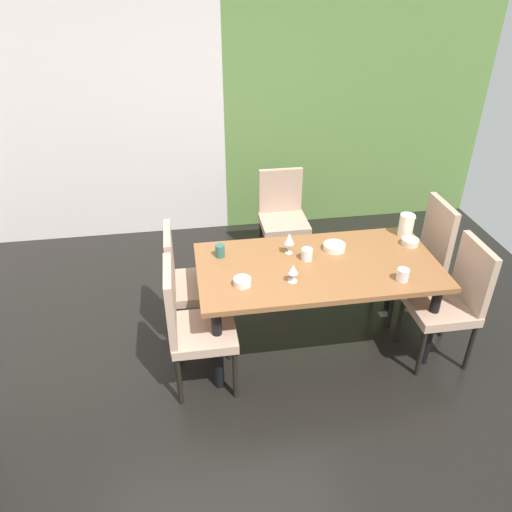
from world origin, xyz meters
The scene contains 18 objects.
ground_plane centered at (0.00, 0.00, -0.01)m, with size 6.27×5.30×0.02m, color black.
back_panel_interior centered at (-1.42, 2.60, 1.33)m, with size 3.44×0.10×2.65m, color silver.
garden_window_panel centered at (1.72, 2.60, 1.33)m, with size 2.83×0.10×2.65m, color olive.
dining_table centered at (0.76, 0.48, 0.66)m, with size 1.75×0.89×0.74m.
chair_right_near centered at (1.70, 0.20, 0.54)m, with size 0.44×0.44×0.97m.
chair_left_near centered at (-0.19, 0.20, 0.54)m, with size 0.45×0.44×0.98m.
chair_left_far centered at (-0.19, 0.76, 0.53)m, with size 0.45×0.44×0.95m.
chair_right_far centered at (1.71, 0.76, 0.55)m, with size 0.44×0.44×1.02m.
chair_head_far centered at (0.76, 1.75, 0.52)m, with size 0.44×0.45×0.92m.
wine_glass_right centered at (0.53, 0.30, 0.84)m, with size 0.07×0.07×0.13m.
wine_glass_rear centered at (0.58, 0.67, 0.86)m, with size 0.08×0.08×0.17m.
serving_bowl_west centered at (0.93, 0.66, 0.77)m, with size 0.17×0.17×0.05m, color white.
serving_bowl_near_shelf centered at (1.53, 0.64, 0.77)m, with size 0.13×0.13×0.05m, color beige.
serving_bowl_left centered at (0.18, 0.31, 0.77)m, with size 0.12×0.12×0.05m, color white.
cup_south centered at (0.07, 0.70, 0.79)m, with size 0.07×0.07×0.10m, color #2F6359.
cup_near_window centered at (0.69, 0.56, 0.79)m, with size 0.08×0.08×0.09m, color white.
cup_front centered at (1.28, 0.19, 0.79)m, with size 0.08×0.08×0.09m, color silver.
pitcher_corner centered at (1.55, 0.79, 0.83)m, with size 0.13×0.12×0.18m.
Camera 1 is at (-0.17, -2.45, 2.69)m, focal length 35.00 mm.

